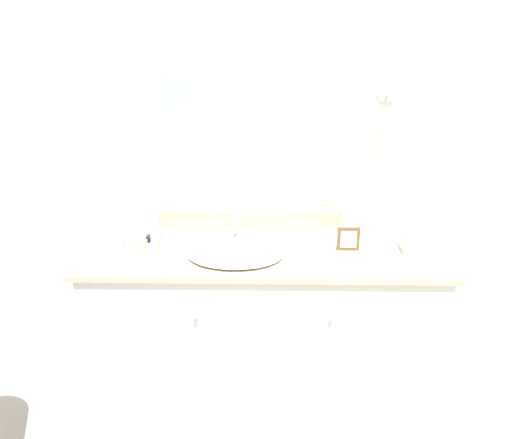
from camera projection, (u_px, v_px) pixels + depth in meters
The scene contains 9 objects.
ground_plane at pixel (263, 428), 3.09m from camera, with size 14.00×14.00×0.00m, color #9E998E.
wall_back at pixel (265, 171), 3.09m from camera, with size 8.00×0.18×2.55m.
vanity_counter at pixel (264, 328), 3.16m from camera, with size 1.93×0.52×0.92m.
sink_basin at pixel (236, 253), 2.95m from camera, with size 0.50×0.40×0.17m.
soap_bottle at pixel (151, 252), 2.86m from camera, with size 0.06×0.06×0.17m.
appliance_box at pixel (421, 241), 2.98m from camera, with size 0.19×0.14×0.13m.
picture_frame at pixel (349, 239), 2.99m from camera, with size 0.12×0.01×0.13m.
hand_towel_near_sink at pixel (148, 240), 3.08m from camera, with size 0.14×0.14×0.05m.
hand_towel_far_corner at pixel (112, 243), 3.06m from camera, with size 0.14×0.12×0.04m.
Camera 1 is at (-0.00, -2.37, 2.28)m, focal length 40.00 mm.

